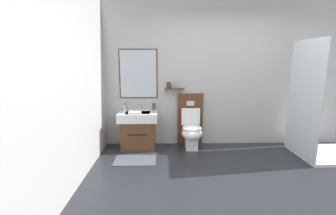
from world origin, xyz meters
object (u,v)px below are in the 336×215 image
object	(u,v)px
toilet	(191,128)
folded_hand_towel	(135,113)
soap_dispenser	(154,106)
vanity_sink_left	(138,129)
toothbrush_cup	(124,107)
shower_tray	(319,134)

from	to	relation	value
toilet	folded_hand_towel	world-z (taller)	toilet
soap_dispenser	toilet	bearing A→B (deg)	-13.78
vanity_sink_left	soap_dispenser	bearing A→B (deg)	33.27
toothbrush_cup	soap_dispenser	world-z (taller)	toothbrush_cup
toothbrush_cup	soap_dispenser	bearing A→B (deg)	1.06
toilet	soap_dispenser	world-z (taller)	toilet
folded_hand_towel	shower_tray	size ratio (longest dim) A/B	0.11
toilet	folded_hand_towel	size ratio (longest dim) A/B	4.55
folded_hand_towel	shower_tray	distance (m)	3.17
shower_tray	soap_dispenser	bearing A→B (deg)	166.84
folded_hand_towel	toothbrush_cup	bearing A→B (deg)	125.24
vanity_sink_left	toothbrush_cup	world-z (taller)	toothbrush_cup
folded_hand_towel	shower_tray	bearing A→B (deg)	-5.72
shower_tray	toothbrush_cup	bearing A→B (deg)	169.14
vanity_sink_left	toilet	distance (m)	0.98
toothbrush_cup	folded_hand_towel	distance (m)	0.41
toilet	shower_tray	size ratio (longest dim) A/B	0.51
vanity_sink_left	toilet	size ratio (longest dim) A/B	0.71
folded_hand_towel	vanity_sink_left	bearing A→B (deg)	75.62
toilet	soap_dispenser	xyz separation A→B (m)	(-0.70, 0.17, 0.38)
toothbrush_cup	soap_dispenser	distance (m)	0.56
folded_hand_towel	toilet	bearing A→B (deg)	9.57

